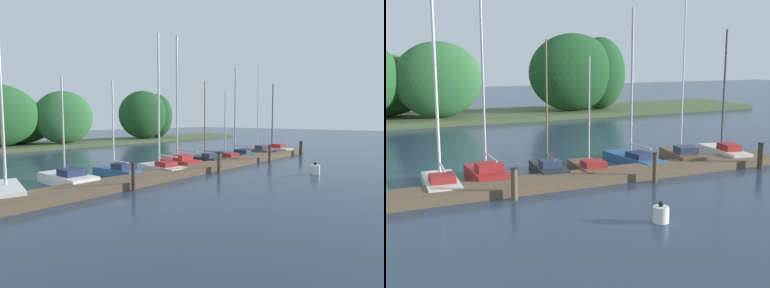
# 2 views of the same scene
# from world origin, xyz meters

# --- Properties ---
(dock_pier) EXTENTS (27.53, 1.80, 0.35)m
(dock_pier) POSITION_xyz_m (0.00, 13.81, 0.17)
(dock_pier) COLOR brown
(dock_pier) RESTS_ON ground
(far_shore) EXTENTS (63.38, 8.00, 7.41)m
(far_shore) POSITION_xyz_m (-3.50, 36.46, 2.98)
(far_shore) COLOR #4C5B38
(far_shore) RESTS_ON ground
(sailboat_1) EXTENTS (1.64, 3.51, 6.18)m
(sailboat_1) POSITION_xyz_m (-10.11, 15.66, 0.37)
(sailboat_1) COLOR white
(sailboat_1) RESTS_ON ground
(sailboat_2) EXTENTS (1.43, 3.84, 5.17)m
(sailboat_2) POSITION_xyz_m (-7.35, 16.22, 0.32)
(sailboat_2) COLOR white
(sailboat_2) RESTS_ON ground
(sailboat_3) EXTENTS (1.22, 3.29, 5.25)m
(sailboat_3) POSITION_xyz_m (-4.67, 16.07, 0.34)
(sailboat_3) COLOR #285684
(sailboat_3) RESTS_ON ground
(sailboat_4) EXTENTS (1.49, 3.68, 8.12)m
(sailboat_4) POSITION_xyz_m (-2.02, 15.34, 0.43)
(sailboat_4) COLOR silver
(sailboat_4) RESTS_ON ground
(sailboat_5) EXTENTS (1.42, 3.23, 8.43)m
(sailboat_5) POSITION_xyz_m (-0.05, 15.80, 0.44)
(sailboat_5) COLOR maroon
(sailboat_5) RESTS_ON ground
(sailboat_6) EXTENTS (1.51, 3.02, 5.86)m
(sailboat_6) POSITION_xyz_m (2.70, 15.73, 0.31)
(sailboat_6) COLOR #232833
(sailboat_6) RESTS_ON ground
(sailboat_7) EXTENTS (1.64, 3.34, 5.14)m
(sailboat_7) POSITION_xyz_m (4.52, 15.24, 0.27)
(sailboat_7) COLOR brown
(sailboat_7) RESTS_ON ground
(sailboat_8) EXTENTS (1.44, 4.16, 7.39)m
(sailboat_8) POSITION_xyz_m (7.32, 16.16, 0.38)
(sailboat_8) COLOR #285684
(sailboat_8) RESTS_ON ground
(sailboat_9) EXTENTS (1.93, 3.39, 7.97)m
(sailboat_9) POSITION_xyz_m (9.73, 15.45, 0.37)
(sailboat_9) COLOR brown
(sailboat_9) RESTS_ON ground
(sailboat_10) EXTENTS (1.63, 3.79, 6.46)m
(sailboat_10) POSITION_xyz_m (12.19, 15.24, 0.39)
(sailboat_10) COLOR silver
(sailboat_10) RESTS_ON ground
(mooring_piling_1) EXTENTS (0.20, 0.20, 1.22)m
(mooring_piling_1) POSITION_xyz_m (-5.98, 12.76, 0.62)
(mooring_piling_1) COLOR #3D3323
(mooring_piling_1) RESTS_ON ground
(mooring_piling_2) EXTENTS (0.27, 0.27, 1.19)m
(mooring_piling_2) POSITION_xyz_m (0.09, 12.60, 0.60)
(mooring_piling_2) COLOR brown
(mooring_piling_2) RESTS_ON ground
(mooring_piling_3) EXTENTS (0.22, 0.22, 1.27)m
(mooring_piling_3) POSITION_xyz_m (6.10, 12.47, 0.64)
(mooring_piling_3) COLOR #4C3D28
(mooring_piling_3) RESTS_ON ground
(mooring_piling_4) EXTENTS (0.31, 0.31, 1.22)m
(mooring_piling_4) POSITION_xyz_m (11.97, 12.51, 0.62)
(mooring_piling_4) COLOR #3D3323
(mooring_piling_4) RESTS_ON ground
(channel_buoy_0) EXTENTS (0.51, 0.51, 0.69)m
(channel_buoy_0) POSITION_xyz_m (3.43, 8.23, 0.27)
(channel_buoy_0) COLOR white
(channel_buoy_0) RESTS_ON ground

